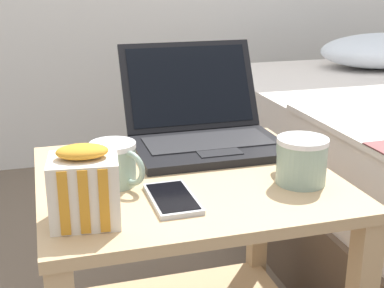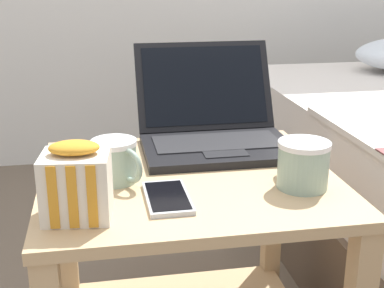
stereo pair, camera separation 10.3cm
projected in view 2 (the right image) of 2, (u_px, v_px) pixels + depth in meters
bedside_table at (189, 256)px, 1.15m from camera, size 0.60×0.54×0.53m
laptop at (214, 126)px, 1.27m from camera, size 0.34×0.34×0.22m
mug_front_left at (303, 162)px, 1.02m from camera, size 0.10×0.14×0.09m
mug_front_right at (115, 159)px, 1.05m from camera, size 0.10×0.12×0.09m
snack_bag at (76, 183)px, 0.89m from camera, size 0.12×0.11×0.13m
cell_phone at (167, 198)px, 0.97m from camera, size 0.08×0.15×0.01m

